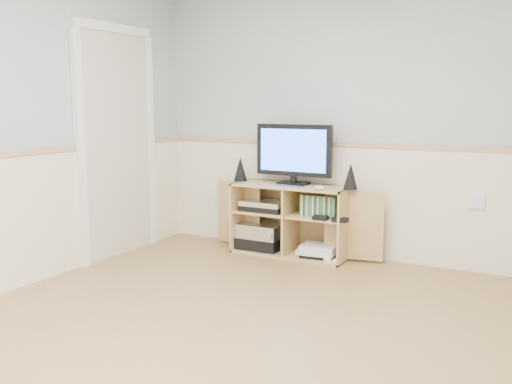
% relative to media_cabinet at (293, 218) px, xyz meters
% --- Properties ---
extents(room, '(4.04, 4.54, 2.54)m').
position_rel_media_cabinet_xyz_m(room, '(0.51, -1.95, 0.88)').
color(room, tan).
rests_on(room, ground).
extents(media_cabinet, '(1.68, 0.40, 0.65)m').
position_rel_media_cabinet_xyz_m(media_cabinet, '(0.00, 0.00, 0.00)').
color(media_cabinet, tan).
rests_on(media_cabinet, floor).
extents(monitor, '(0.73, 0.18, 0.55)m').
position_rel_media_cabinet_xyz_m(monitor, '(-0.00, -0.00, 0.62)').
color(monitor, black).
rests_on(monitor, media_cabinet).
extents(speaker_left, '(0.13, 0.13, 0.23)m').
position_rel_media_cabinet_xyz_m(speaker_left, '(-0.54, -0.03, 0.44)').
color(speaker_left, black).
rests_on(speaker_left, media_cabinet).
extents(speaker_right, '(0.12, 0.12, 0.23)m').
position_rel_media_cabinet_xyz_m(speaker_right, '(0.55, -0.03, 0.43)').
color(speaker_right, black).
rests_on(speaker_right, media_cabinet).
extents(keyboard, '(0.28, 0.13, 0.01)m').
position_rel_media_cabinet_xyz_m(keyboard, '(0.03, -0.19, 0.32)').
color(keyboard, silver).
rests_on(keyboard, media_cabinet).
extents(mouse, '(0.10, 0.08, 0.04)m').
position_rel_media_cabinet_xyz_m(mouse, '(0.33, -0.19, 0.34)').
color(mouse, white).
rests_on(mouse, media_cabinet).
extents(av_components, '(0.51, 0.31, 0.47)m').
position_rel_media_cabinet_xyz_m(av_components, '(-0.29, -0.05, -0.11)').
color(av_components, black).
rests_on(av_components, media_cabinet).
extents(game_consoles, '(0.45, 0.30, 0.11)m').
position_rel_media_cabinet_xyz_m(game_consoles, '(0.28, -0.06, -0.26)').
color(game_consoles, white).
rests_on(game_consoles, media_cabinet).
extents(game_cases, '(0.33, 0.13, 0.19)m').
position_rel_media_cabinet_xyz_m(game_cases, '(0.29, -0.07, 0.15)').
color(game_cases, '#3F8C3F').
rests_on(game_cases, media_cabinet).
extents(wall_outlet, '(0.12, 0.03, 0.12)m').
position_rel_media_cabinet_xyz_m(wall_outlet, '(1.57, 0.16, 0.27)').
color(wall_outlet, white).
rests_on(wall_outlet, wall_back).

